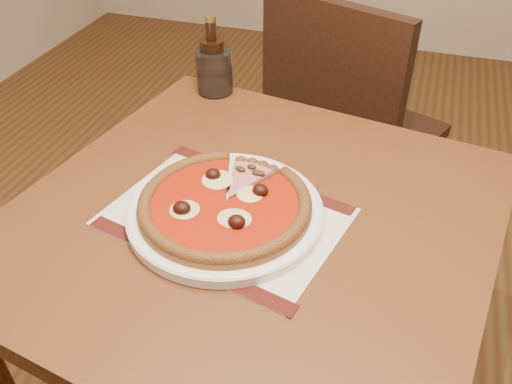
# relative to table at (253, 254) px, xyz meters

# --- Properties ---
(table) EXTENTS (0.92, 0.92, 0.75)m
(table) POSITION_rel_table_xyz_m (0.00, 0.00, 0.00)
(table) COLOR brown
(table) RESTS_ON ground
(chair_far) EXTENTS (0.56, 0.56, 0.92)m
(chair_far) POSITION_rel_table_xyz_m (0.05, 0.74, -0.13)
(chair_far) COLOR black
(chair_far) RESTS_ON ground
(placemat) EXTENTS (0.44, 0.36, 0.00)m
(placemat) POSITION_rel_table_xyz_m (-0.04, -0.03, 0.10)
(placemat) COLOR beige
(placemat) RESTS_ON table
(plate) EXTENTS (0.34, 0.34, 0.02)m
(plate) POSITION_rel_table_xyz_m (-0.04, -0.03, 0.11)
(plate) COLOR white
(plate) RESTS_ON placemat
(pizza) EXTENTS (0.30, 0.30, 0.04)m
(pizza) POSITION_rel_table_xyz_m (-0.04, -0.03, 0.13)
(pizza) COLOR brown
(pizza) RESTS_ON plate
(ham_slice) EXTENTS (0.09, 0.13, 0.02)m
(ham_slice) POSITION_rel_table_xyz_m (-0.02, 0.05, 0.13)
(ham_slice) COLOR brown
(ham_slice) RESTS_ON plate
(water_glass) EXTENTS (0.10, 0.10, 0.10)m
(water_glass) POSITION_rel_table_xyz_m (-0.23, 0.40, 0.15)
(water_glass) COLOR white
(water_glass) RESTS_ON table
(bottle) EXTENTS (0.05, 0.05, 0.18)m
(bottle) POSITION_rel_table_xyz_m (-0.23, 0.40, 0.17)
(bottle) COLOR #331A0C
(bottle) RESTS_ON table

